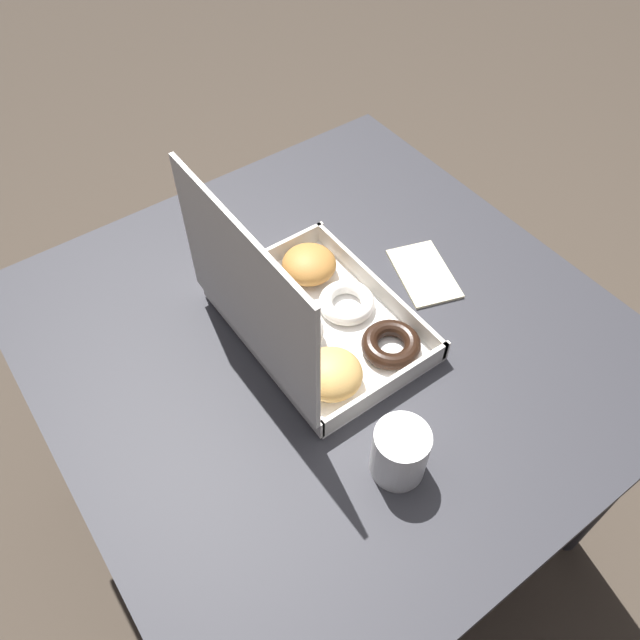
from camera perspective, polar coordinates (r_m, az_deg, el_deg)
The scene contains 5 objects.
ground_plane at distance 1.74m, azimuth 0.51°, elevation -16.10°, with size 8.00×8.00×0.00m, color #42382D.
dining_table at distance 1.19m, azimuth 0.72°, elevation -4.16°, with size 0.99×0.97×0.73m.
donut_box at distance 1.07m, azimuth -1.55°, elevation 0.51°, with size 0.37×0.27×0.32m.
coffee_mug at distance 0.93m, azimuth 7.32°, elevation -11.87°, with size 0.08×0.08×0.10m.
paper_napkin at distance 1.21m, azimuth 9.47°, elevation 4.22°, with size 0.18×0.14×0.01m.
Camera 1 is at (-0.54, 0.41, 1.61)m, focal length 35.00 mm.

